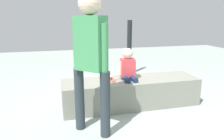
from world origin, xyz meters
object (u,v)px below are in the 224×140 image
cake_plate (109,79)px  party_cup_red (133,85)px  adult_standing (91,52)px  water_bottle_near_gift (138,79)px  gift_bag (121,82)px  handbag_black_leather (79,89)px  cake_box_white (124,80)px  child_seated (128,66)px

cake_plate → party_cup_red: 1.10m
adult_standing → water_bottle_near_gift: (1.24, 1.70, -0.89)m
gift_bag → handbag_black_leather: size_ratio=1.13×
cake_plate → cake_box_white: size_ratio=0.66×
cake_plate → party_cup_red: size_ratio=2.05×
gift_bag → child_seated: bearing=-100.1°
gift_bag → adult_standing: bearing=-119.3°
adult_standing → party_cup_red: bearing=54.2°
cake_box_white → cake_plate: bearing=-117.6°
adult_standing → child_seated: bearing=45.2°
child_seated → handbag_black_leather: bearing=136.1°
cake_plate → cake_box_white: 1.37m
child_seated → handbag_black_leather: child_seated is taller
cake_plate → handbag_black_leather: cake_plate is taller
cake_box_white → handbag_black_leather: (-1.01, -0.52, 0.05)m
adult_standing → water_bottle_near_gift: bearing=53.9°
gift_bag → handbag_black_leather: gift_bag is taller
cake_plate → handbag_black_leather: bearing=121.9°
adult_standing → gift_bag: 1.85m
water_bottle_near_gift → cake_box_white: bearing=147.5°
cake_box_white → gift_bag: bearing=-112.9°
adult_standing → cake_box_white: size_ratio=4.82×
cake_plate → cake_box_white: bearing=62.4°
party_cup_red → cake_box_white: bearing=100.4°
child_seated → cake_box_white: bearing=75.1°
party_cup_red → handbag_black_leather: 1.09m
gift_bag → cake_box_white: (0.18, 0.43, -0.09)m
cake_plate → gift_bag: size_ratio=0.69×
cake_box_white → party_cup_red: bearing=-79.6°
cake_plate → water_bottle_near_gift: bearing=49.2°
water_bottle_near_gift → party_cup_red: size_ratio=1.83×
child_seated → party_cup_red: 1.06m
handbag_black_leather → cake_plate: bearing=-58.1°
adult_standing → party_cup_red: size_ratio=14.97×
adult_standing → handbag_black_leather: (-0.03, 1.35, -0.89)m
party_cup_red → water_bottle_near_gift: bearing=52.0°
child_seated → cake_plate: bearing=175.6°
child_seated → adult_standing: size_ratio=0.30×
cake_plate → water_bottle_near_gift: 1.37m
cake_box_white → handbag_black_leather: bearing=-152.9°
adult_standing → handbag_black_leather: bearing=91.1°
child_seated → handbag_black_leather: (-0.70, 0.67, -0.54)m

